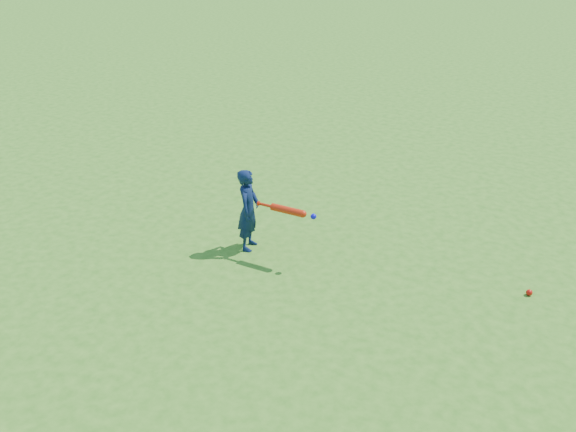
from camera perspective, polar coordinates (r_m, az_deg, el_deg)
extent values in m
plane|color=#36751B|center=(7.05, 1.43, -4.01)|extent=(80.00, 80.00, 0.00)
imported|color=#0D1B3F|center=(7.11, -3.54, 0.56)|extent=(0.32, 0.40, 0.95)
sphere|color=red|center=(6.89, 20.65, -6.38)|extent=(0.06, 0.06, 0.06)
cylinder|color=red|center=(6.95, -2.64, 1.13)|extent=(0.02, 0.05, 0.05)
cylinder|color=red|center=(6.91, -2.01, 0.98)|extent=(0.18, 0.04, 0.03)
cylinder|color=red|center=(6.79, -0.07, 0.52)|extent=(0.38, 0.10, 0.08)
sphere|color=red|center=(6.71, 1.33, 0.18)|extent=(0.08, 0.08, 0.08)
sphere|color=#0F0CD7|center=(6.66, 2.28, -0.04)|extent=(0.06, 0.06, 0.06)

